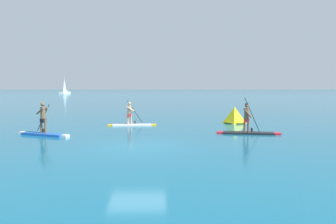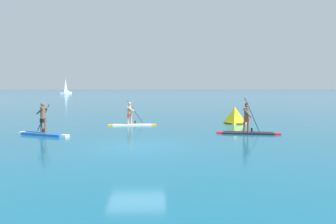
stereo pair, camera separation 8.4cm
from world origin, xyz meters
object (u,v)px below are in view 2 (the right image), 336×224
at_px(sailboat_left_horizon, 66,92).
at_px(race_marker_buoy, 235,116).
at_px(paddleboarder_mid_center, 132,120).
at_px(paddleboarder_far_right, 248,128).
at_px(paddleboarder_near_left, 43,129).

bearing_deg(sailboat_left_horizon, race_marker_buoy, 31.10).
relative_size(paddleboarder_mid_center, paddleboarder_far_right, 0.93).
xyz_separation_m(paddleboarder_mid_center, sailboat_left_horizon, (-27.10, 82.61, 0.38)).
distance_m(paddleboarder_far_right, race_marker_buoy, 5.11).
distance_m(paddleboarder_mid_center, sailboat_left_horizon, 86.94).
height_order(paddleboarder_far_right, race_marker_buoy, paddleboarder_far_right).
xyz_separation_m(paddleboarder_far_right, sailboat_left_horizon, (-33.84, 86.57, 0.38)).
distance_m(paddleboarder_near_left, race_marker_buoy, 12.80).
distance_m(paddleboarder_near_left, paddleboarder_mid_center, 6.05).
relative_size(paddleboarder_near_left, sailboat_left_horizon, 0.55).
height_order(paddleboarder_mid_center, paddleboarder_far_right, paddleboarder_far_right).
bearing_deg(paddleboarder_near_left, paddleboarder_mid_center, -112.42).
bearing_deg(paddleboarder_far_right, sailboat_left_horizon, 121.85).
distance_m(paddleboarder_far_right, sailboat_left_horizon, 92.95).
height_order(paddleboarder_near_left, paddleboarder_far_right, paddleboarder_far_right).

